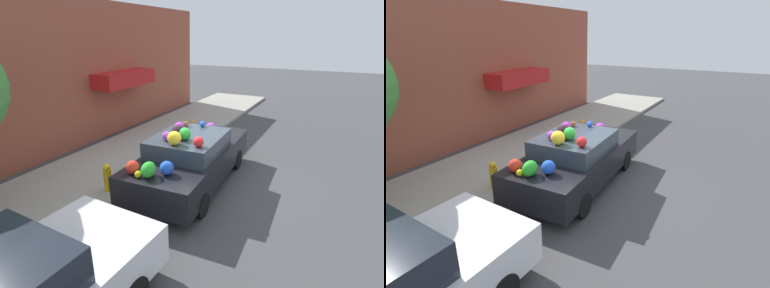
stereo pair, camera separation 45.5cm
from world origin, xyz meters
The scene contains 5 objects.
ground_plane centered at (0.00, 0.00, 0.00)m, with size 60.00×60.00×0.00m, color #424244.
sidewalk_curb centered at (0.00, 2.70, 0.06)m, with size 24.00×3.20×0.12m.
building_facade centered at (0.14, 4.92, 2.45)m, with size 18.00×1.20×4.93m.
fire_hydrant centered at (-1.51, 1.60, 0.46)m, with size 0.20×0.20×0.70m.
art_car centered at (-0.05, 0.04, 0.75)m, with size 4.57×2.07×1.74m.
Camera 1 is at (-6.45, -3.28, 3.76)m, focal length 28.00 mm.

